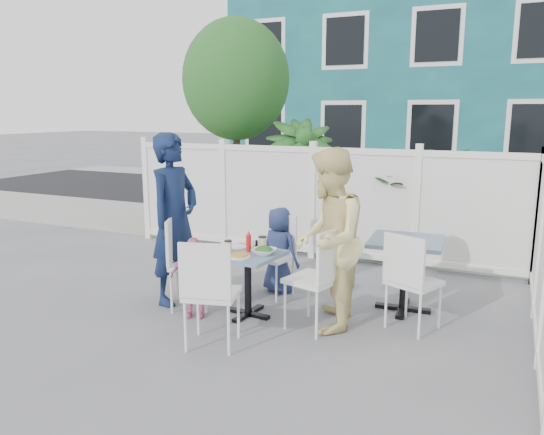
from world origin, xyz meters
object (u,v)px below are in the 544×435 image
at_px(chair_back, 276,248).
at_px(main_table, 248,267).
at_px(woman, 328,240).
at_px(chair_right, 321,272).
at_px(toddler, 194,277).
at_px(utility_cabinet, 235,190).
at_px(chair_left, 182,256).
at_px(man, 174,219).
at_px(boy, 279,250).
at_px(chair_near, 209,287).
at_px(spare_table, 405,256).

bearing_deg(chair_back, main_table, 102.45).
relative_size(chair_back, woman, 0.52).
xyz_separation_m(chair_right, woman, (0.04, 0.10, 0.29)).
height_order(woman, toddler, woman).
xyz_separation_m(woman, toddler, (-1.34, -0.30, -0.46)).
bearing_deg(utility_cabinet, chair_left, -73.35).
bearing_deg(chair_back, chair_right, 146.64).
bearing_deg(toddler, man, 127.08).
distance_m(utility_cabinet, chair_left, 4.32).
relative_size(main_table, man, 0.38).
xyz_separation_m(boy, toddler, (-0.50, -1.06, -0.08)).
bearing_deg(chair_near, chair_left, 120.87).
xyz_separation_m(main_table, chair_left, (-0.75, -0.06, 0.05)).
relative_size(chair_left, chair_back, 1.06).
bearing_deg(chair_left, chair_near, 20.91).
relative_size(chair_right, woman, 0.58).
bearing_deg(spare_table, toddler, -151.40).
distance_m(spare_table, boy, 1.45).
xyz_separation_m(utility_cabinet, woman, (3.14, -3.92, 0.24)).
relative_size(utility_cabinet, woman, 0.72).
distance_m(chair_near, man, 1.39).
distance_m(main_table, boy, 0.81).
bearing_deg(utility_cabinet, man, -74.96).
bearing_deg(main_table, chair_right, -3.64).
bearing_deg(chair_near, spare_table, 35.40).
bearing_deg(chair_back, man, 48.30).
xyz_separation_m(chair_left, boy, (0.75, 0.87, -0.07)).
height_order(utility_cabinet, toddler, utility_cabinet).
relative_size(chair_right, toddler, 1.21).
height_order(chair_left, boy, boy).
height_order(spare_table, woman, woman).
bearing_deg(chair_near, chair_right, 32.16).
xyz_separation_m(chair_left, chair_near, (0.81, -0.79, 0.01)).
height_order(chair_right, toddler, chair_right).
bearing_deg(man, boy, -46.57).
bearing_deg(utility_cabinet, chair_right, -56.63).
relative_size(man, boy, 1.85).
distance_m(main_table, chair_back, 0.75).
bearing_deg(toddler, woman, -4.60).
distance_m(man, boy, 1.27).
bearing_deg(spare_table, man, -162.45).
bearing_deg(chair_right, main_table, 101.48).
height_order(main_table, toddler, toddler).
bearing_deg(woman, boy, -144.76).
height_order(main_table, woman, woman).
height_order(chair_back, toddler, chair_back).
bearing_deg(chair_back, spare_table, -166.80).
bearing_deg(boy, chair_right, 149.77).
bearing_deg(man, spare_table, -67.94).
height_order(main_table, chair_near, chair_near).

